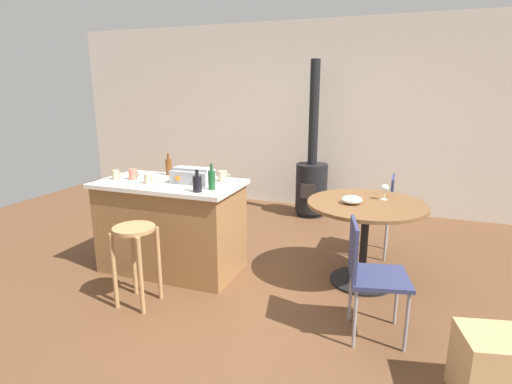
{
  "coord_description": "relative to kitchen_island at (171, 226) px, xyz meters",
  "views": [
    {
      "loc": [
        1.26,
        -3.08,
        1.74
      ],
      "look_at": [
        -0.02,
        0.4,
        0.8
      ],
      "focal_mm": 28.23,
      "sensor_mm": 36.0,
      "label": 1
    }
  ],
  "objects": [
    {
      "name": "serving_bowl",
      "position": [
        1.68,
        0.26,
        0.36
      ],
      "size": [
        0.18,
        0.18,
        0.07
      ],
      "primitive_type": "ellipsoid",
      "color": "white",
      "rests_on": "dining_table"
    },
    {
      "name": "cardboard_box",
      "position": [
        2.67,
        -0.94,
        -0.23
      ],
      "size": [
        0.49,
        0.42,
        0.44
      ],
      "primitive_type": "cube",
      "rotation": [
        0.0,
        0.0,
        0.21
      ],
      "color": "tan",
      "rests_on": "ground_plane"
    },
    {
      "name": "wine_glass",
      "position": [
        1.94,
        0.5,
        0.43
      ],
      "size": [
        0.07,
        0.07,
        0.14
      ],
      "color": "silver",
      "rests_on": "dining_table"
    },
    {
      "name": "bottle_1",
      "position": [
        0.52,
        -0.14,
        0.53
      ],
      "size": [
        0.06,
        0.06,
        0.23
      ],
      "color": "#194C23",
      "rests_on": "kitchen_island"
    },
    {
      "name": "bottle_2",
      "position": [
        0.44,
        -0.25,
        0.52
      ],
      "size": [
        0.08,
        0.08,
        0.19
      ],
      "color": "black",
      "rests_on": "kitchen_island"
    },
    {
      "name": "bottle_0",
      "position": [
        -0.17,
        0.27,
        0.53
      ],
      "size": [
        0.06,
        0.06,
        0.23
      ],
      "color": "#603314",
      "rests_on": "kitchen_island"
    },
    {
      "name": "toolbox",
      "position": [
        0.24,
        0.04,
        0.51
      ],
      "size": [
        0.37,
        0.24,
        0.15
      ],
      "color": "gray",
      "rests_on": "kitchen_island"
    },
    {
      "name": "cup_3",
      "position": [
        -0.54,
        -0.08,
        0.49
      ],
      "size": [
        0.11,
        0.07,
        0.09
      ],
      "color": "tan",
      "rests_on": "kitchen_island"
    },
    {
      "name": "wooden_stool",
      "position": [
        0.09,
        -0.69,
        0.05
      ],
      "size": [
        0.34,
        0.34,
        0.68
      ],
      "color": "#A37A4C",
      "rests_on": "ground_plane"
    },
    {
      "name": "ground_plane",
      "position": [
        0.8,
        -0.14,
        -0.45
      ],
      "size": [
        8.8,
        8.8,
        0.0
      ],
      "primitive_type": "plane",
      "color": "brown"
    },
    {
      "name": "back_wall",
      "position": [
        0.8,
        2.75,
        0.9
      ],
      "size": [
        8.0,
        0.1,
        2.7
      ],
      "primitive_type": "cube",
      "color": "beige",
      "rests_on": "ground_plane"
    },
    {
      "name": "cup_0",
      "position": [
        -0.14,
        -0.13,
        0.49
      ],
      "size": [
        0.11,
        0.07,
        0.09
      ],
      "color": "tan",
      "rests_on": "kitchen_island"
    },
    {
      "name": "wood_stove",
      "position": [
        0.9,
        2.22,
        0.08
      ],
      "size": [
        0.44,
        0.45,
        2.13
      ],
      "color": "black",
      "rests_on": "ground_plane"
    },
    {
      "name": "cup_2",
      "position": [
        0.48,
        0.19,
        0.49
      ],
      "size": [
        0.12,
        0.09,
        0.1
      ],
      "color": "tan",
      "rests_on": "kitchen_island"
    },
    {
      "name": "kitchen_island",
      "position": [
        0.0,
        0.0,
        0.0
      ],
      "size": [
        1.37,
        0.74,
        0.89
      ],
      "color": "olive",
      "rests_on": "ground_plane"
    },
    {
      "name": "dining_table",
      "position": [
        1.8,
        0.34,
        0.14
      ],
      "size": [
        1.05,
        1.05,
        0.77
      ],
      "color": "black",
      "rests_on": "ground_plane"
    },
    {
      "name": "folding_chair_near",
      "position": [
        1.92,
        -0.5,
        0.06
      ],
      "size": [
        0.48,
        0.48,
        0.86
      ],
      "color": "navy",
      "rests_on": "ground_plane"
    },
    {
      "name": "folding_chair_far",
      "position": [
        1.88,
        1.09,
        0.07
      ],
      "size": [
        0.4,
        0.4,
        0.87
      ],
      "color": "navy",
      "rests_on": "ground_plane"
    },
    {
      "name": "cup_1",
      "position": [
        -0.39,
        -0.03,
        0.49
      ],
      "size": [
        0.12,
        0.08,
        0.1
      ],
      "color": "#DB6651",
      "rests_on": "kitchen_island"
    }
  ]
}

